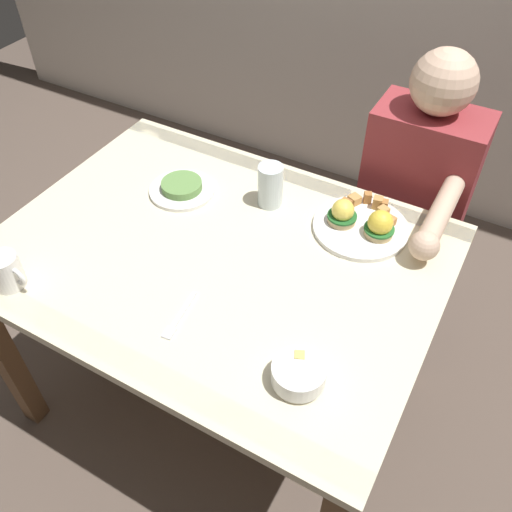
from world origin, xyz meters
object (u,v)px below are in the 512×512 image
Objects in this scene: eggs_benedict_plate at (362,222)px; fruit_bowl at (299,374)px; coffee_mug at (6,271)px; water_glass_near at (270,187)px; diner_person at (413,198)px; side_plate at (182,188)px; dining_table at (218,277)px; fork at (179,318)px.

fruit_bowl is at bearing -83.30° from eggs_benedict_plate.
coffee_mug reaches higher than fruit_bowl.
water_glass_near is 0.12× the size of diner_person.
eggs_benedict_plate is 0.55m from side_plate.
side_plate is (-0.60, 0.43, -0.02)m from fruit_bowl.
water_glass_near is (0.42, 0.61, 0.01)m from coffee_mug.
fork reaches higher than dining_table.
dining_table is 0.48m from fruit_bowl.
coffee_mug is 0.71× the size of fork.
coffee_mug is (-0.39, -0.36, 0.16)m from dining_table.
eggs_benedict_plate is at bearing 62.78° from fork.
fork is at bearing -88.31° from water_glass_near.
fruit_bowl is at bearing -90.34° from diner_person.
water_glass_near is (-0.34, 0.51, 0.03)m from fruit_bowl.
fruit_bowl is 0.60× the size of side_plate.
side_plate is (0.16, 0.53, -0.04)m from coffee_mug.
diner_person reaches higher than fork.
eggs_benedict_plate is (0.31, 0.27, 0.13)m from dining_table.
side_plate is (-0.23, 0.17, 0.12)m from dining_table.
side_plate is at bearing 143.67° from dining_table.
eggs_benedict_plate reaches higher than fork.
eggs_benedict_plate is at bearing -101.75° from diner_person.
fork is 0.14× the size of diner_person.
coffee_mug is at bearing -107.03° from side_plate.
dining_table is at bearing -97.06° from water_glass_near.
fruit_bowl is (0.37, -0.26, 0.14)m from dining_table.
dining_table is 0.31m from side_plate.
eggs_benedict_plate is 0.35m from diner_person.
fruit_bowl is (0.06, -0.53, 0.00)m from eggs_benedict_plate.
dining_table is at bearing -122.32° from diner_person.
coffee_mug is (-0.77, -0.10, 0.02)m from fruit_bowl.
water_glass_near is (-0.28, -0.02, 0.03)m from eggs_benedict_plate.
fruit_bowl is at bearing 7.50° from coffee_mug.
diner_person reaches higher than side_plate.
eggs_benedict_plate is 2.42× the size of coffee_mug.
fruit_bowl reaches higher than side_plate.
fork is 0.50m from water_glass_near.
diner_person reaches higher than water_glass_near.
dining_table is 10.78× the size of coffee_mug.
side_plate is 0.18× the size of diner_person.
fork is (-0.27, -0.52, -0.02)m from eggs_benedict_plate.
diner_person is (0.01, 0.86, -0.12)m from fruit_bowl.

